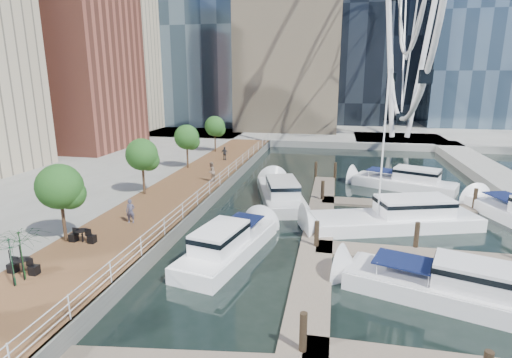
% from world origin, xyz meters
% --- Properties ---
extents(ground, '(520.00, 520.00, 0.00)m').
position_xyz_m(ground, '(0.00, 0.00, 0.00)').
color(ground, black).
rests_on(ground, ground).
extents(boardwalk, '(6.00, 60.00, 1.00)m').
position_xyz_m(boardwalk, '(-9.00, 15.00, 0.50)').
color(boardwalk, brown).
rests_on(boardwalk, ground).
extents(seawall, '(0.25, 60.00, 1.00)m').
position_xyz_m(seawall, '(-6.00, 15.00, 0.50)').
color(seawall, '#595954').
rests_on(seawall, ground).
extents(land_far, '(200.00, 114.00, 1.00)m').
position_xyz_m(land_far, '(0.00, 102.00, 0.50)').
color(land_far, gray).
rests_on(land_far, ground).
extents(pier, '(14.00, 12.00, 1.00)m').
position_xyz_m(pier, '(14.00, 52.00, 0.50)').
color(pier, gray).
rests_on(pier, ground).
extents(railing, '(0.10, 60.00, 1.05)m').
position_xyz_m(railing, '(-6.10, 15.00, 1.52)').
color(railing, white).
rests_on(railing, boardwalk).
extents(floating_docks, '(16.00, 34.00, 2.60)m').
position_xyz_m(floating_docks, '(7.97, 9.98, 0.49)').
color(floating_docks, '#6D6051').
rests_on(floating_docks, ground).
extents(midrise_condos, '(19.00, 67.00, 28.00)m').
position_xyz_m(midrise_condos, '(-33.57, 26.82, 13.42)').
color(midrise_condos, '#BCAD8E').
rests_on(midrise_condos, ground).
extents(street_trees, '(2.60, 42.60, 4.60)m').
position_xyz_m(street_trees, '(-11.40, 14.00, 4.29)').
color(street_trees, '#3F2B1C').
rests_on(street_trees, ground).
extents(yacht_foreground, '(11.07, 6.04, 2.15)m').
position_xyz_m(yacht_foreground, '(9.56, 3.15, 0.00)').
color(yacht_foreground, silver).
rests_on(yacht_foreground, ground).
extents(pedestrian_near, '(0.64, 0.48, 1.59)m').
position_xyz_m(pedestrian_near, '(-9.14, 7.53, 1.80)').
color(pedestrian_near, '#46465D').
rests_on(pedestrian_near, boardwalk).
extents(pedestrian_mid, '(0.83, 1.00, 1.86)m').
position_xyz_m(pedestrian_mid, '(-7.19, 18.90, 1.93)').
color(pedestrian_mid, gray).
rests_on(pedestrian_mid, boardwalk).
extents(pedestrian_far, '(0.96, 0.50, 1.57)m').
position_xyz_m(pedestrian_far, '(-8.67, 28.83, 1.79)').
color(pedestrian_far, '#2D3038').
rests_on(pedestrian_far, boardwalk).
extents(moored_yachts, '(25.35, 35.30, 11.50)m').
position_xyz_m(moored_yachts, '(7.60, 12.77, 0.00)').
color(moored_yachts, white).
rests_on(moored_yachts, ground).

